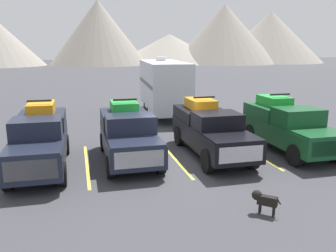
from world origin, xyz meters
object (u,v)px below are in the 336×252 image
at_px(pickup_truck_a, 40,139).
at_px(pickup_truck_c, 210,129).
at_px(pickup_truck_b, 128,133).
at_px(camper_trailer_a, 164,85).
at_px(dog, 263,199).
at_px(pickup_truck_d, 287,125).

height_order(pickup_truck_a, pickup_truck_c, pickup_truck_a).
relative_size(pickup_truck_b, pickup_truck_c, 0.89).
bearing_deg(pickup_truck_a, camper_trailer_a, 52.57).
height_order(camper_trailer_a, dog, camper_trailer_a).
xyz_separation_m(pickup_truck_b, camper_trailer_a, (3.89, 9.53, 0.97)).
relative_size(pickup_truck_a, camper_trailer_a, 0.63).
bearing_deg(dog, pickup_truck_a, 138.20).
distance_m(pickup_truck_b, pickup_truck_d, 7.38).
relative_size(pickup_truck_a, pickup_truck_d, 1.02).
bearing_deg(dog, camper_trailer_a, 86.83).
xyz_separation_m(pickup_truck_a, dog, (6.56, -5.87, -0.74)).
distance_m(pickup_truck_c, camper_trailer_a, 9.75).
relative_size(pickup_truck_a, pickup_truck_c, 0.97).
height_order(pickup_truck_a, dog, pickup_truck_a).
xyz_separation_m(pickup_truck_c, camper_trailer_a, (0.24, 9.70, 0.95)).
height_order(pickup_truck_c, dog, pickup_truck_c).
distance_m(pickup_truck_a, pickup_truck_c, 7.18).
xyz_separation_m(pickup_truck_c, pickup_truck_d, (3.72, -0.26, 0.02)).
relative_size(pickup_truck_d, camper_trailer_a, 0.62).
xyz_separation_m(pickup_truck_b, pickup_truck_d, (7.37, -0.43, 0.03)).
xyz_separation_m(pickup_truck_d, camper_trailer_a, (-3.48, 9.96, 0.94)).
distance_m(pickup_truck_a, pickup_truck_b, 3.54).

